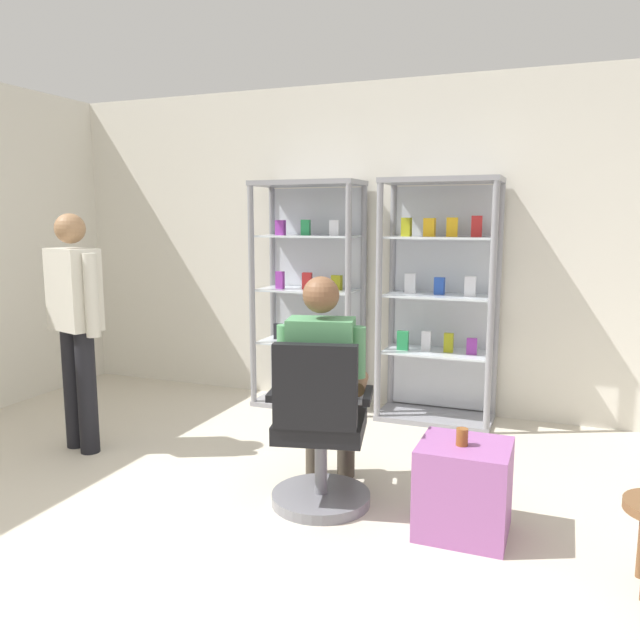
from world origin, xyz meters
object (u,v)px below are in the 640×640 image
seated_shopkeeper (324,376)px  display_cabinet_right (440,299)px  display_cabinet_left (311,294)px  standing_customer (76,317)px  tea_glass (462,437)px  office_chair (319,440)px  storage_crate (464,488)px

seated_shopkeeper → display_cabinet_right: bearing=79.1°
display_cabinet_left → standing_customer: display_cabinet_left is taller
seated_shopkeeper → tea_glass: 0.85m
display_cabinet_left → display_cabinet_right: (1.10, -0.00, 0.01)m
display_cabinet_right → office_chair: 1.96m
office_chair → seated_shopkeeper: size_ratio=0.74×
display_cabinet_right → storage_crate: display_cabinet_right is taller
seated_shopkeeper → standing_customer: 1.85m
storage_crate → standing_customer: size_ratio=0.29×
display_cabinet_left → storage_crate: size_ratio=4.02×
display_cabinet_right → standing_customer: size_ratio=1.17×
office_chair → standing_customer: size_ratio=0.59×
seated_shopkeeper → standing_customer: (-1.83, 0.08, 0.22)m
display_cabinet_left → display_cabinet_right: bearing=-0.0°
display_cabinet_left → tea_glass: size_ratio=21.64×
tea_glass → standing_customer: (-2.64, 0.25, 0.42)m
display_cabinet_left → tea_glass: display_cabinet_left is taller
display_cabinet_left → standing_customer: size_ratio=1.17×
tea_glass → display_cabinet_left: bearing=130.2°
office_chair → tea_glass: bearing=-1.3°
seated_shopkeeper → standing_customer: size_ratio=0.79×
tea_glass → standing_customer: 2.69m
display_cabinet_right → standing_customer: bearing=-143.1°
display_cabinet_right → storage_crate: (0.50, -1.85, -0.73)m
display_cabinet_left → tea_glass: (1.58, -1.87, -0.44)m
display_cabinet_right → tea_glass: size_ratio=21.64×
tea_glass → standing_customer: standing_customer is taller
display_cabinet_left → office_chair: size_ratio=1.98×
tea_glass → display_cabinet_right: bearing=104.5°
standing_customer → display_cabinet_right: bearing=36.9°
office_chair → standing_customer: bearing=172.9°
display_cabinet_right → tea_glass: 1.99m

